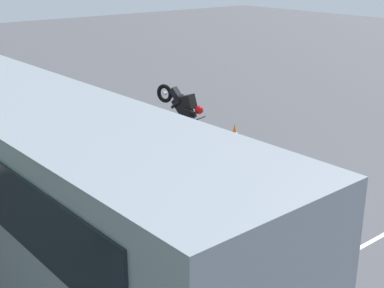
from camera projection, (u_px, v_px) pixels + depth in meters
ground_plane at (221, 198)px, 12.87m from camera, size 80.00×80.00×0.00m
tour_bus at (40, 185)px, 9.48m from camera, size 11.24×2.79×3.25m
spectator_far_left at (232, 201)px, 10.32m from camera, size 0.58×0.36×1.70m
spectator_left at (202, 181)px, 11.08m from camera, size 0.57×0.39×1.80m
spectator_centre at (158, 172)px, 11.52m from camera, size 0.57×0.32×1.82m
spectator_right at (149, 161)px, 12.44m from camera, size 0.57×0.32×1.68m
parked_motorcycle_silver at (288, 275)px, 8.88m from camera, size 2.02×0.73×0.99m
stunt_motorcycle at (183, 108)px, 16.71m from camera, size 1.91×0.80×1.81m
traffic_cone at (234, 134)px, 16.58m from camera, size 0.34×0.34×0.63m
bay_line_a at (360, 248)px, 10.63m from camera, size 0.11×4.90×0.01m
bay_line_b at (256, 200)px, 12.73m from camera, size 0.11×3.93×0.01m
bay_line_c at (182, 166)px, 14.82m from camera, size 0.11×3.97×0.01m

